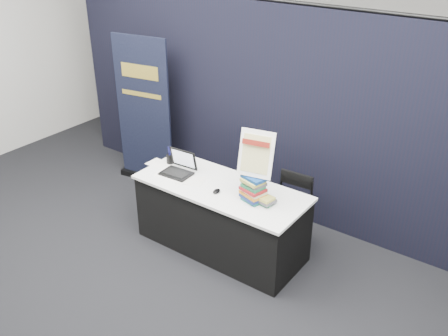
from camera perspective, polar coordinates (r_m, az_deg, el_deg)
floor at (r=5.12m, az=-4.06°, el=-11.90°), size 8.00×8.00×0.00m
wall_back at (r=7.61m, az=15.80°, el=15.15°), size 8.00×0.02×3.50m
drape_partition at (r=5.66m, az=5.99°, el=6.14°), size 6.00×0.08×2.40m
display_table at (r=5.25m, az=-0.34°, el=-5.66°), size 1.80×0.75×0.75m
laptop at (r=5.30m, az=-5.19°, el=-0.02°), size 0.33×0.27×0.24m
mouse at (r=4.94m, az=-0.86°, el=-2.66°), size 0.07×0.10×0.03m
brochure_left at (r=5.54m, az=-7.43°, el=0.46°), size 0.27×0.19×0.00m
brochure_mid at (r=5.30m, az=-6.18°, el=-0.74°), size 0.33×0.25×0.00m
brochure_right at (r=5.17m, az=-3.90°, el=-1.43°), size 0.34×0.29×0.00m
pen_cup at (r=5.52m, az=-6.18°, el=1.03°), size 0.09×0.09×0.10m
book_stack_tall at (r=4.76m, az=3.36°, el=-2.36°), size 0.25×0.22×0.26m
book_stack_short at (r=4.77m, az=4.59°, el=-3.61°), size 0.19×0.16×0.08m
info_sign at (r=4.62m, az=3.68°, el=1.57°), size 0.35×0.19×0.46m
pullup_banner at (r=6.46m, az=-9.10°, el=5.41°), size 0.82×0.24×1.93m
stacking_chair at (r=5.25m, az=7.35°, el=-4.74°), size 0.40×0.40×0.83m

